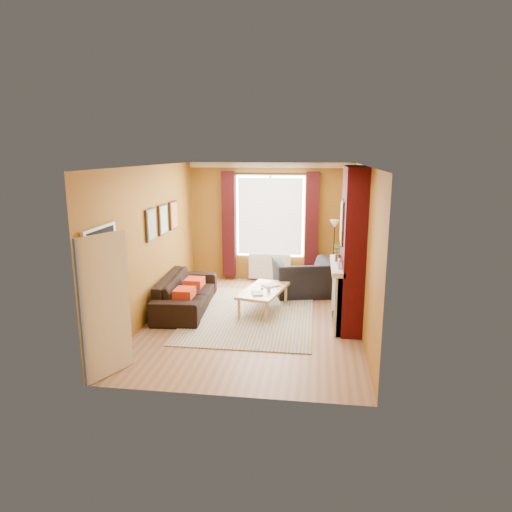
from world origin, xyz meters
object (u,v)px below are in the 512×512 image
(armchair, at_px, (302,278))
(wicker_stool, at_px, (288,278))
(coffee_table, at_px, (264,291))
(floor_lamp, at_px, (334,234))
(sofa, at_px, (186,292))

(armchair, xyz_separation_m, wicker_stool, (-0.36, 0.60, -0.18))
(coffee_table, relative_size, floor_lamp, 0.94)
(floor_lamp, bearing_deg, coffee_table, -125.68)
(sofa, relative_size, floor_lamp, 1.46)
(floor_lamp, bearing_deg, armchair, -129.78)
(coffee_table, xyz_separation_m, wicker_stool, (0.35, 1.72, -0.18))
(wicker_stool, bearing_deg, coffee_table, -101.52)
(sofa, distance_m, wicker_stool, 2.59)
(coffee_table, bearing_deg, armchair, 70.30)
(sofa, xyz_separation_m, floor_lamp, (2.91, 1.97, 0.89))
(wicker_stool, bearing_deg, floor_lamp, 10.93)
(sofa, relative_size, armchair, 1.88)
(sofa, distance_m, coffee_table, 1.54)
(armchair, bearing_deg, floor_lamp, -144.18)
(coffee_table, height_order, wicker_stool, coffee_table)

